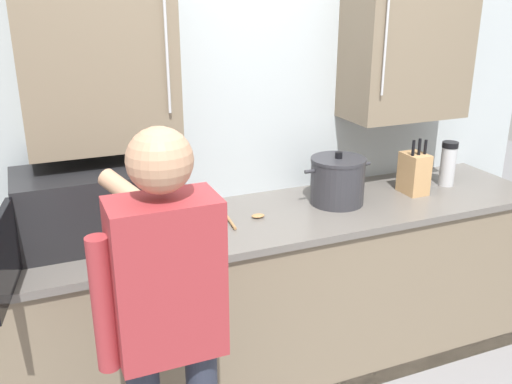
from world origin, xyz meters
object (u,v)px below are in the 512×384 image
Objects in this scene: thermos_flask at (448,164)px; person_figure at (167,318)px; knife_block at (414,173)px; wooden_spoon at (244,217)px; stock_pot at (337,181)px; microwave_oven at (80,208)px.

person_figure is at bearing -156.68° from thermos_flask.
knife_block is 1.33× the size of wooden_spoon.
stock_pot is 1.51× the size of thermos_flask.
stock_pot is 0.53m from wooden_spoon.
knife_block is 0.25m from thermos_flask.
knife_block reaches higher than wooden_spoon.
person_figure reaches higher than microwave_oven.
person_figure reaches higher than knife_block.
wooden_spoon is at bearing 52.92° from person_figure.
wooden_spoon is 0.14× the size of person_figure.
thermos_flask is 1.09× the size of wooden_spoon.
microwave_oven reaches higher than thermos_flask.
microwave_oven reaches higher than stock_pot.
wooden_spoon is (-0.97, 0.00, -0.10)m from knife_block.
microwave_oven is at bearing 102.82° from person_figure.
person_figure reaches higher than wooden_spoon.
microwave_oven is at bearing 179.69° from stock_pot.
stock_pot is 1.64× the size of wooden_spoon.
person_figure reaches higher than stock_pot.
person_figure reaches higher than thermos_flask.
person_figure is (-1.78, -0.77, -0.09)m from thermos_flask.
microwave_oven is 3.45× the size of wooden_spoon.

